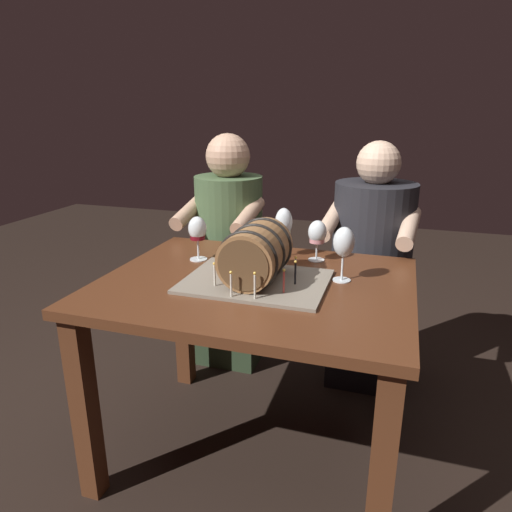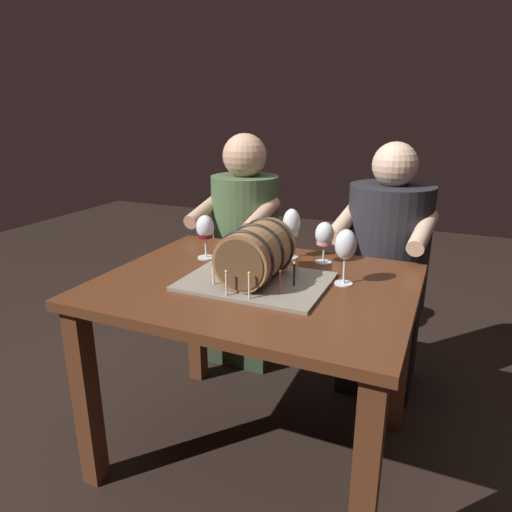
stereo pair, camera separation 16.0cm
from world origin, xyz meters
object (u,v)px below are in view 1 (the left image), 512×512
(person_seated_right, at_px, (370,273))
(dining_table, at_px, (256,312))
(wine_glass_red, at_px, (197,231))
(wine_glass_rose, at_px, (317,234))
(wine_glass_white, at_px, (284,224))
(person_seated_left, at_px, (230,259))
(wine_glass_empty, at_px, (344,243))
(barrel_cake, at_px, (256,257))

(person_seated_right, bearing_deg, dining_table, -117.89)
(person_seated_right, bearing_deg, wine_glass_red, -141.42)
(wine_glass_rose, bearing_deg, wine_glass_white, 177.02)
(person_seated_left, xyz_separation_m, person_seated_right, (0.72, 0.00, 0.00))
(person_seated_left, bearing_deg, wine_glass_white, -44.51)
(wine_glass_white, relative_size, person_seated_right, 0.17)
(dining_table, xyz_separation_m, wine_glass_empty, (0.29, 0.09, 0.26))
(wine_glass_empty, height_order, wine_glass_red, wine_glass_empty)
(wine_glass_red, bearing_deg, wine_glass_white, 24.25)
(wine_glass_red, relative_size, person_seated_left, 0.15)
(wine_glass_empty, bearing_deg, dining_table, -162.15)
(wine_glass_rose, distance_m, wine_glass_red, 0.48)
(wine_glass_white, relative_size, wine_glass_empty, 1.04)
(dining_table, height_order, wine_glass_rose, wine_glass_rose)
(barrel_cake, bearing_deg, person_seated_left, 117.77)
(wine_glass_white, distance_m, wine_glass_red, 0.35)
(wine_glass_rose, xyz_separation_m, person_seated_left, (-0.53, 0.39, -0.28))
(dining_table, bearing_deg, wine_glass_rose, 60.75)
(wine_glass_rose, height_order, wine_glass_red, wine_glass_red)
(wine_glass_rose, relative_size, person_seated_left, 0.14)
(barrel_cake, relative_size, person_seated_right, 0.42)
(wine_glass_empty, relative_size, person_seated_left, 0.16)
(wine_glass_empty, bearing_deg, barrel_cake, -158.29)
(person_seated_left, bearing_deg, barrel_cake, -62.23)
(wine_glass_rose, xyz_separation_m, wine_glass_red, (-0.46, -0.14, 0.01))
(wine_glass_empty, bearing_deg, wine_glass_red, 173.84)
(person_seated_right, bearing_deg, wine_glass_rose, -116.83)
(wine_glass_white, height_order, person_seated_right, person_seated_right)
(wine_glass_white, height_order, person_seated_left, person_seated_left)
(person_seated_right, bearing_deg, person_seated_left, -179.98)
(wine_glass_white, bearing_deg, person_seated_left, 135.49)
(person_seated_left, bearing_deg, person_seated_right, 0.02)
(person_seated_right, bearing_deg, barrel_cake, -116.73)
(wine_glass_white, distance_m, wine_glass_rose, 0.14)
(dining_table, distance_m, person_seated_right, 0.77)
(wine_glass_white, bearing_deg, wine_glass_empty, -37.57)
(dining_table, bearing_deg, person_seated_right, 62.11)
(person_seated_right, bearing_deg, wine_glass_empty, -96.46)
(dining_table, height_order, wine_glass_white, wine_glass_white)
(barrel_cake, distance_m, person_seated_left, 0.83)
(wine_glass_red, bearing_deg, wine_glass_empty, -6.16)
(barrel_cake, distance_m, person_seated_right, 0.83)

